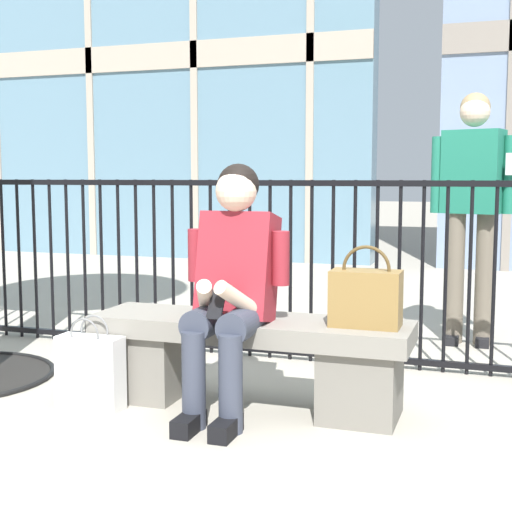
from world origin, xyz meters
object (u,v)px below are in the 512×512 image
Objects in this scene: seated_person_with_phone at (231,281)px; shopping_bag at (90,372)px; stone_bench at (250,353)px; bystander_at_railing at (472,198)px; handbag_on_bench at (366,297)px.

seated_person_with_phone reaches higher than shopping_bag.
stone_bench is 1.32× the size of seated_person_with_phone.
seated_person_with_phone reaches higher than stone_bench.
stone_bench is at bearing -118.60° from bystander_at_railing.
handbag_on_bench reaches higher than stone_bench.
seated_person_with_phone is 0.84m from shopping_bag.
bystander_at_railing is at bearing 61.40° from stone_bench.
bystander_at_railing is at bearing 77.59° from handbag_on_bench.
shopping_bag is 0.27× the size of bystander_at_railing.
shopping_bag is (-1.31, -0.29, -0.40)m from handbag_on_bench.
seated_person_with_phone reaches higher than handbag_on_bench.
seated_person_with_phone is (-0.05, -0.13, 0.38)m from stone_bench.
seated_person_with_phone is at bearing -169.28° from handbag_on_bench.
handbag_on_bench is at bearing -102.41° from bystander_at_railing.
bystander_at_railing is at bearing 61.94° from seated_person_with_phone.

